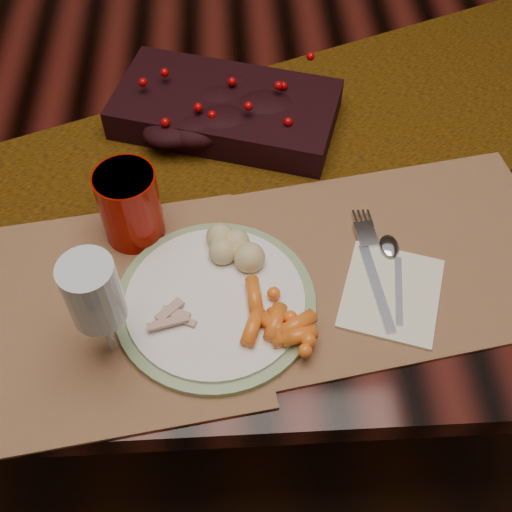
{
  "coord_description": "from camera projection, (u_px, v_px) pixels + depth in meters",
  "views": [
    {
      "loc": [
        -0.02,
        -0.77,
        1.46
      ],
      "look_at": [
        0.0,
        -0.28,
        0.8
      ],
      "focal_mm": 45.0,
      "sensor_mm": 36.0,
      "label": 1
    }
  ],
  "objects": [
    {
      "name": "dining_table",
      "position": [
        247.0,
        268.0,
        1.33
      ],
      "size": [
        1.8,
        1.0,
        0.75
      ],
      "primitive_type": "cube",
      "color": "black",
      "rests_on": "floor"
    },
    {
      "name": "placemat_main",
      "position": [
        402.0,
        256.0,
        0.88
      ],
      "size": [
        0.48,
        0.38,
        0.0
      ],
      "primitive_type": "cube",
      "rotation": [
        0.0,
        0.0,
        0.16
      ],
      "color": "brown",
      "rests_on": "dining_table"
    },
    {
      "name": "table_runner",
      "position": [
        277.0,
        148.0,
        1.0
      ],
      "size": [
        1.86,
        1.03,
        0.0
      ],
      "primitive_type": "cube",
      "rotation": [
        0.0,
        0.0,
        0.37
      ],
      "color": "black",
      "rests_on": "dining_table"
    },
    {
      "name": "wine_glass",
      "position": [
        100.0,
        312.0,
        0.73
      ],
      "size": [
        0.08,
        0.08,
        0.17
      ],
      "primitive_type": null,
      "rotation": [
        0.0,
        0.0,
        -0.28
      ],
      "color": "silver",
      "rests_on": "dining_table"
    },
    {
      "name": "red_cup",
      "position": [
        130.0,
        206.0,
        0.86
      ],
      "size": [
        0.11,
        0.11,
        0.11
      ],
      "primitive_type": "cylinder",
      "rotation": [
        0.0,
        0.0,
        -0.37
      ],
      "color": "#940A00",
      "rests_on": "placemat_main"
    },
    {
      "name": "baby_carrots",
      "position": [
        258.0,
        316.0,
        0.79
      ],
      "size": [
        0.14,
        0.13,
        0.02
      ],
      "primitive_type": null,
      "rotation": [
        0.0,
        0.0,
        -0.34
      ],
      "color": "orange",
      "rests_on": "dinner_plate"
    },
    {
      "name": "placemat_second",
      "position": [
        75.0,
        318.0,
        0.82
      ],
      "size": [
        0.5,
        0.4,
        0.0
      ],
      "primitive_type": "cube",
      "rotation": [
        0.0,
        0.0,
        0.14
      ],
      "color": "#916A49",
      "rests_on": "dining_table"
    },
    {
      "name": "centerpiece",
      "position": [
        226.0,
        105.0,
        1.01
      ],
      "size": [
        0.38,
        0.27,
        0.07
      ],
      "primitive_type": null,
      "rotation": [
        0.0,
        0.0,
        -0.31
      ],
      "color": "black",
      "rests_on": "table_runner"
    },
    {
      "name": "floor",
      "position": [
        249.0,
        354.0,
        1.63
      ],
      "size": [
        5.0,
        5.0,
        0.0
      ],
      "primitive_type": "plane",
      "color": "black",
      "rests_on": "ground"
    },
    {
      "name": "napkin",
      "position": [
        391.0,
        293.0,
        0.84
      ],
      "size": [
        0.16,
        0.17,
        0.0
      ],
      "primitive_type": "cube",
      "rotation": [
        0.0,
        0.0,
        -0.34
      ],
      "color": "white",
      "rests_on": "placemat_main"
    },
    {
      "name": "turkey_shreds",
      "position": [
        165.0,
        317.0,
        0.79
      ],
      "size": [
        0.09,
        0.08,
        0.02
      ],
      "primitive_type": null,
      "rotation": [
        0.0,
        0.0,
        0.33
      ],
      "color": "tan",
      "rests_on": "dinner_plate"
    },
    {
      "name": "spoon",
      "position": [
        396.0,
        276.0,
        0.85
      ],
      "size": [
        0.05,
        0.14,
        0.0
      ],
      "primitive_type": null,
      "rotation": [
        0.0,
        0.0,
        -0.17
      ],
      "color": "silver",
      "rests_on": "napkin"
    },
    {
      "name": "dinner_plate",
      "position": [
        215.0,
        302.0,
        0.82
      ],
      "size": [
        0.31,
        0.31,
        0.01
      ],
      "primitive_type": "cylinder",
      "rotation": [
        0.0,
        0.0,
        -0.22
      ],
      "color": "white",
      "rests_on": "placemat_main"
    },
    {
      "name": "fork",
      "position": [
        374.0,
        273.0,
        0.85
      ],
      "size": [
        0.04,
        0.18,
        0.0
      ],
      "primitive_type": null,
      "rotation": [
        0.0,
        0.0,
        0.1
      ],
      "color": "white",
      "rests_on": "napkin"
    },
    {
      "name": "mashed_potatoes",
      "position": [
        233.0,
        242.0,
        0.84
      ],
      "size": [
        0.09,
        0.08,
        0.04
      ],
      "primitive_type": null,
      "rotation": [
        0.0,
        0.0,
        -0.18
      ],
      "color": "#C6B796",
      "rests_on": "dinner_plate"
    }
  ]
}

